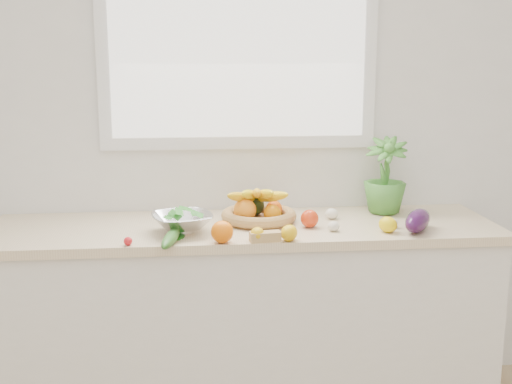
{
  "coord_description": "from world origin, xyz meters",
  "views": [
    {
      "loc": [
        -0.22,
        -0.8,
        1.62
      ],
      "look_at": [
        0.05,
        1.93,
        1.05
      ],
      "focal_mm": 45.0,
      "sensor_mm": 36.0,
      "label": 1
    }
  ],
  "objects": [
    {
      "name": "back_wall",
      "position": [
        0.0,
        2.25,
        1.35
      ],
      "size": [
        4.5,
        0.02,
        2.7
      ],
      "primitive_type": "cube",
      "color": "white",
      "rests_on": "ground"
    },
    {
      "name": "fruit_basket",
      "position": [
        0.06,
        1.99,
        0.95
      ],
      "size": [
        0.35,
        0.35,
        0.18
      ],
      "color": "#B67A51",
      "rests_on": "countertop"
    },
    {
      "name": "window_pane",
      "position": [
        0.0,
        2.21,
        1.75
      ],
      "size": [
        1.18,
        0.01,
        0.98
      ],
      "primitive_type": "cube",
      "color": "white",
      "rests_on": "window_frame"
    },
    {
      "name": "lemon_a",
      "position": [
        0.03,
        1.68,
        0.93
      ],
      "size": [
        0.07,
        0.08,
        0.06
      ],
      "primitive_type": "ellipsoid",
      "rotation": [
        0.0,
        0.0,
        -0.21
      ],
      "color": "#D8A10B",
      "rests_on": "countertop"
    },
    {
      "name": "countertop",
      "position": [
        0.0,
        1.95,
        0.88
      ],
      "size": [
        2.24,
        0.62,
        0.04
      ],
      "primitive_type": "cube",
      "color": "beige",
      "rests_on": "counter_cabinet"
    },
    {
      "name": "lemon_b",
      "position": [
        0.16,
        1.67,
        0.93
      ],
      "size": [
        0.09,
        0.1,
        0.07
      ],
      "primitive_type": "ellipsoid",
      "rotation": [
        0.0,
        0.0,
        -0.37
      ],
      "color": "#ECB10C",
      "rests_on": "countertop"
    },
    {
      "name": "potted_herb",
      "position": [
        0.68,
        2.1,
        1.08
      ],
      "size": [
        0.25,
        0.25,
        0.36
      ],
      "primitive_type": "imported",
      "rotation": [
        0.0,
        0.0,
        -0.31
      ],
      "color": "#458D33",
      "rests_on": "countertop"
    },
    {
      "name": "lemon_c",
      "position": [
        0.59,
        1.76,
        0.93
      ],
      "size": [
        0.1,
        0.11,
        0.07
      ],
      "primitive_type": "ellipsoid",
      "rotation": [
        0.0,
        0.0,
        0.55
      ],
      "color": "yellow",
      "rests_on": "countertop"
    },
    {
      "name": "garlic_c",
      "position": [
        0.37,
        1.8,
        0.92
      ],
      "size": [
        0.07,
        0.07,
        0.04
      ],
      "primitive_type": "ellipsoid",
      "rotation": [
        0.0,
        0.0,
        -0.36
      ],
      "color": "beige",
      "rests_on": "countertop"
    },
    {
      "name": "colander_with_spinach",
      "position": [
        -0.27,
        1.84,
        0.97
      ],
      "size": [
        0.3,
        0.3,
        0.13
      ],
      "color": "silver",
      "rests_on": "countertop"
    },
    {
      "name": "radish",
      "position": [
        -0.48,
        1.67,
        0.92
      ],
      "size": [
        0.04,
        0.04,
        0.03
      ],
      "primitive_type": "sphere",
      "rotation": [
        0.0,
        0.0,
        0.13
      ],
      "color": "red",
      "rests_on": "countertop"
    },
    {
      "name": "cucumber",
      "position": [
        -0.32,
        1.67,
        0.92
      ],
      "size": [
        0.1,
        0.27,
        0.05
      ],
      "primitive_type": "ellipsoid",
      "rotation": [
        0.0,
        0.0,
        -0.18
      ],
      "color": "#205418",
      "rests_on": "countertop"
    },
    {
      "name": "apple",
      "position": [
        0.28,
        1.87,
        0.94
      ],
      "size": [
        0.1,
        0.1,
        0.08
      ],
      "primitive_type": "sphere",
      "rotation": [
        0.0,
        0.0,
        -0.29
      ],
      "color": "red",
      "rests_on": "countertop"
    },
    {
      "name": "window_frame",
      "position": [
        0.0,
        2.23,
        1.75
      ],
      "size": [
        1.3,
        0.03,
        1.1
      ],
      "primitive_type": "cube",
      "color": "white",
      "rests_on": "back_wall"
    },
    {
      "name": "eggplant",
      "position": [
        0.72,
        1.76,
        0.95
      ],
      "size": [
        0.2,
        0.25,
        0.09
      ],
      "primitive_type": "ellipsoid",
      "rotation": [
        0.0,
        0.0,
        -0.58
      ],
      "color": "#34103C",
      "rests_on": "countertop"
    },
    {
      "name": "garlic_b",
      "position": [
        0.41,
        2.01,
        0.92
      ],
      "size": [
        0.07,
        0.07,
        0.05
      ],
      "primitive_type": "ellipsoid",
      "rotation": [
        0.0,
        0.0,
        -0.23
      ],
      "color": "white",
      "rests_on": "countertop"
    },
    {
      "name": "garlic_a",
      "position": [
        0.63,
        1.83,
        0.92
      ],
      "size": [
        0.06,
        0.06,
        0.04
      ],
      "primitive_type": "ellipsoid",
      "rotation": [
        0.0,
        0.0,
        0.15
      ],
      "color": "white",
      "rests_on": "countertop"
    },
    {
      "name": "counter_cabinet",
      "position": [
        0.0,
        1.95,
        0.43
      ],
      "size": [
        2.2,
        0.58,
        0.86
      ],
      "primitive_type": "cube",
      "color": "silver",
      "rests_on": "ground"
    },
    {
      "name": "orange_loose",
      "position": [
        -0.11,
        1.67,
        0.95
      ],
      "size": [
        0.1,
        0.1,
        0.09
      ],
      "primitive_type": "sphere",
      "rotation": [
        0.0,
        0.0,
        -0.06
      ],
      "color": "orange",
      "rests_on": "countertop"
    },
    {
      "name": "ginger",
      "position": [
        0.06,
        1.67,
        0.92
      ],
      "size": [
        0.13,
        0.06,
        0.04
      ],
      "primitive_type": "cube",
      "rotation": [
        0.0,
        0.0,
        0.11
      ],
      "color": "tan",
      "rests_on": "countertop"
    }
  ]
}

